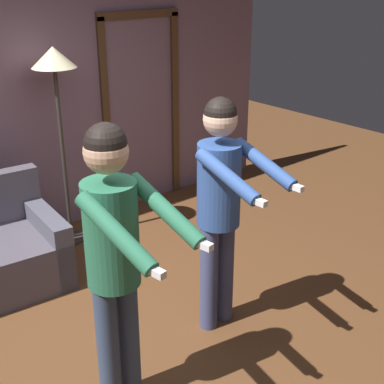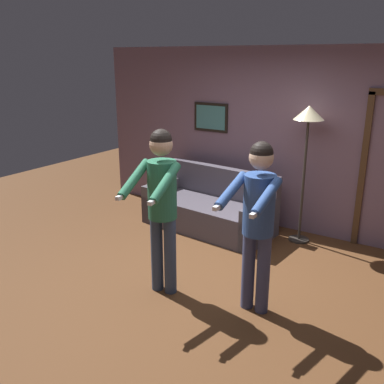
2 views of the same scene
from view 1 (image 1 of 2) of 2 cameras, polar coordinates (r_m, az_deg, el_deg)
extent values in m
plane|color=brown|center=(3.93, -5.49, -16.51)|extent=(12.00, 12.00, 0.00)
cube|color=#4C331E|center=(5.61, -9.12, 7.53)|extent=(0.08, 0.04, 2.04)
cube|color=#4C331E|center=(6.10, -1.81, 9.07)|extent=(0.08, 0.04, 2.04)
cube|color=#4C331E|center=(5.67, -5.71, 18.36)|extent=(0.98, 0.04, 0.08)
cube|color=#4E4E5B|center=(4.81, -15.15, -5.08)|extent=(0.23, 0.86, 0.58)
cylinder|color=#332D28|center=(5.42, -12.74, -4.82)|extent=(0.28, 0.28, 0.02)
cylinder|color=#332D28|center=(5.09, -13.55, 3.56)|extent=(0.04, 0.04, 1.65)
cone|color=#F9EAB7|center=(4.87, -14.57, 13.77)|extent=(0.39, 0.39, 0.18)
cylinder|color=#354562|center=(3.28, -8.92, -16.33)|extent=(0.13, 0.13, 0.85)
cylinder|color=#354562|center=(3.36, -6.77, -15.11)|extent=(0.13, 0.13, 0.85)
cylinder|color=#286B4C|center=(2.92, -8.59, -4.49)|extent=(0.30, 0.30, 0.60)
sphere|color=tan|center=(2.74, -9.17, 4.26)|extent=(0.23, 0.23, 0.23)
sphere|color=black|center=(2.73, -9.22, 5.07)|extent=(0.22, 0.22, 0.22)
cylinder|color=#286B4C|center=(2.59, -8.15, -4.29)|extent=(0.17, 0.53, 0.31)
cube|color=white|center=(2.48, -4.29, -8.31)|extent=(0.06, 0.15, 0.04)
cylinder|color=#286B4C|center=(2.79, -2.90, -1.92)|extent=(0.17, 0.53, 0.31)
cube|color=white|center=(2.70, 0.87, -5.51)|extent=(0.06, 0.15, 0.04)
cylinder|color=#404670|center=(3.90, 1.82, -9.19)|extent=(0.13, 0.13, 0.83)
cylinder|color=#404670|center=(4.00, 3.52, -8.37)|extent=(0.13, 0.13, 0.83)
cylinder|color=#2D4C8C|center=(3.63, 2.89, 0.75)|extent=(0.30, 0.30, 0.59)
sphere|color=#D8AD8E|center=(3.48, 3.04, 7.73)|extent=(0.23, 0.23, 0.23)
sphere|color=black|center=(3.47, 3.05, 8.36)|extent=(0.22, 0.22, 0.22)
cylinder|color=#2D4C8C|center=(3.29, 3.77, 1.70)|extent=(0.10, 0.52, 0.25)
cube|color=white|center=(3.16, 6.85, -0.92)|extent=(0.04, 0.15, 0.04)
cylinder|color=#2D4C8C|center=(3.52, 7.71, 3.02)|extent=(0.10, 0.52, 0.25)
cube|color=white|center=(3.41, 10.71, 0.62)|extent=(0.04, 0.15, 0.04)
camera|label=2|loc=(3.98, 67.12, 8.71)|focal=40.00mm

